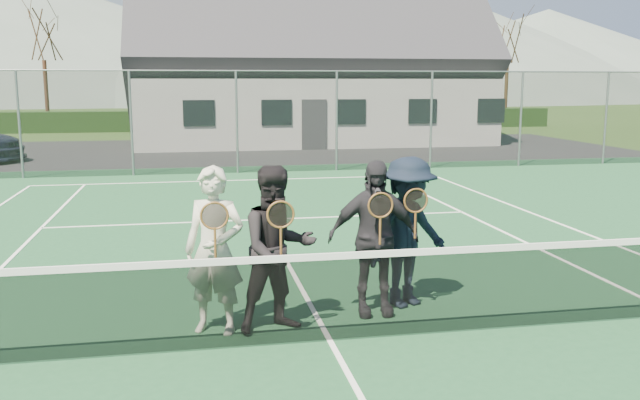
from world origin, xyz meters
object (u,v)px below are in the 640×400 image
Objects in this scene: clubhouse at (309,52)px; player_c at (373,238)px; player_b at (278,249)px; player_d at (408,232)px; player_a at (215,251)px; tennis_net at (330,293)px.

clubhouse reaches higher than player_c.
player_d is (1.62, 0.53, -0.00)m from player_b.
player_a is 1.83m from player_c.
player_c is (1.81, 0.25, -0.00)m from player_a.
player_c is 0.52m from player_d.
clubhouse is 23.41m from player_d.
player_d is at bearing -97.08° from clubhouse.
player_c is at bearing -155.98° from player_d.
player_a and player_b have the same top height.
player_a is at bearing -168.51° from player_d.
player_b is at bearing -100.77° from clubhouse.
player_c and player_d have the same top height.
player_b is 1.71m from player_d.
clubhouse is 24.25m from player_a.
player_c is at bearing -98.17° from clubhouse.
player_b is 1.00× the size of player_d.
clubhouse is at bearing 79.23° from player_b.
player_b reaches higher than tennis_net.
tennis_net is at bearing -139.78° from player_d.
tennis_net is 24.57m from clubhouse.
clubhouse is 24.18m from player_b.
tennis_net is 6.49× the size of player_d.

